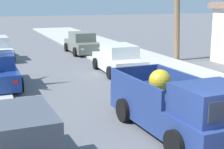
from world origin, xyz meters
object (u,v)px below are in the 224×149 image
pickup_truck (179,108)px  car_right_far (19,148)px  car_left_mid (82,43)px  car_right_mid (119,60)px

pickup_truck → car_right_far: pickup_truck is taller
car_left_mid → car_right_mid: (-0.15, -7.42, 0.00)m
pickup_truck → car_left_mid: pickup_truck is taller
car_right_mid → car_right_far: same height
pickup_truck → car_right_far: size_ratio=1.23×
car_left_mid → car_right_far: same height
pickup_truck → car_right_mid: size_ratio=1.22×
car_right_far → pickup_truck: bearing=11.5°
car_left_mid → car_right_far: bearing=-110.7°
pickup_truck → car_left_mid: bearing=83.6°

